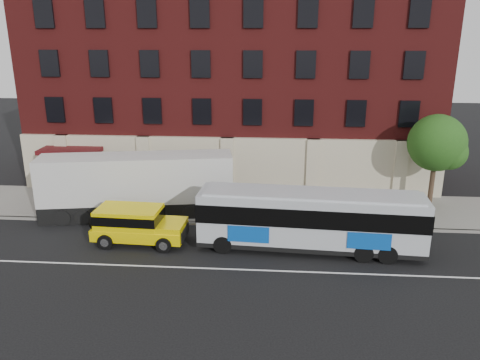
# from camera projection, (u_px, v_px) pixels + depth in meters

# --- Properties ---
(ground) EXTENTS (120.00, 120.00, 0.00)m
(ground) POSITION_uv_depth(u_px,v_px,m) (204.00, 273.00, 22.97)
(ground) COLOR black
(ground) RESTS_ON ground
(sidewalk) EXTENTS (60.00, 6.00, 0.15)m
(sidewalk) POSITION_uv_depth(u_px,v_px,m) (224.00, 206.00, 31.50)
(sidewalk) COLOR gray
(sidewalk) RESTS_ON ground
(kerb) EXTENTS (60.00, 0.25, 0.15)m
(kerb) POSITION_uv_depth(u_px,v_px,m) (218.00, 224.00, 28.65)
(kerb) COLOR gray
(kerb) RESTS_ON ground
(lane_line) EXTENTS (60.00, 0.12, 0.01)m
(lane_line) POSITION_uv_depth(u_px,v_px,m) (205.00, 268.00, 23.44)
(lane_line) COLOR white
(lane_line) RESTS_ON ground
(building) EXTENTS (30.00, 12.10, 15.00)m
(building) POSITION_uv_depth(u_px,v_px,m) (233.00, 80.00, 36.77)
(building) COLOR maroon
(building) RESTS_ON sidewalk
(sign_pole) EXTENTS (0.30, 0.20, 2.50)m
(sign_pole) POSITION_uv_depth(u_px,v_px,m) (81.00, 198.00, 28.98)
(sign_pole) COLOR slate
(sign_pole) RESTS_ON ground
(street_tree) EXTENTS (3.60, 3.60, 6.20)m
(street_tree) POSITION_uv_depth(u_px,v_px,m) (437.00, 145.00, 29.69)
(street_tree) COLOR #36251B
(street_tree) RESTS_ON sidewalk
(city_bus) EXTENTS (12.01, 3.29, 3.25)m
(city_bus) POSITION_uv_depth(u_px,v_px,m) (310.00, 218.00, 24.97)
(city_bus) COLOR #B8BDC3
(city_bus) RESTS_ON ground
(yellow_suv) EXTENTS (5.40, 2.55, 2.04)m
(yellow_suv) POSITION_uv_depth(u_px,v_px,m) (135.00, 223.00, 25.99)
(yellow_suv) COLOR #FFE102
(yellow_suv) RESTS_ON ground
(shipping_container) EXTENTS (12.08, 4.43, 3.95)m
(shipping_container) POSITION_uv_depth(u_px,v_px,m) (137.00, 186.00, 29.59)
(shipping_container) COLOR black
(shipping_container) RESTS_ON ground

